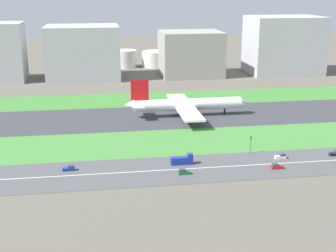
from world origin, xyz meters
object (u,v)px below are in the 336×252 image
(car_5, at_px, (277,167))
(hangar_building, at_px, (83,52))
(cargo_warehouse, at_px, (284,45))
(car_0, at_px, (69,168))
(fuel_tank_centre, at_px, (156,59))
(car_6, at_px, (281,157))
(traffic_light, at_px, (251,143))
(airliner, at_px, (185,104))
(car_2, at_px, (184,172))
(car_3, at_px, (335,153))
(fuel_tank_west, at_px, (125,59))
(truck_0, at_px, (182,160))
(office_tower, at_px, (191,54))
(fuel_tank_east, at_px, (197,58))

(car_5, relative_size, hangar_building, 0.09)
(car_5, relative_size, cargo_warehouse, 0.08)
(car_0, height_order, fuel_tank_centre, fuel_tank_centre)
(car_6, bearing_deg, traffic_light, 140.86)
(airliner, distance_m, car_2, 79.66)
(hangar_building, bearing_deg, car_0, -90.91)
(car_5, relative_size, fuel_tank_centre, 0.19)
(car_3, relative_size, fuel_tank_west, 0.24)
(airliner, bearing_deg, traffic_light, -75.48)
(hangar_building, xyz_separation_m, cargo_warehouse, (151.65, 0.00, 2.53))
(cargo_warehouse, bearing_deg, hangar_building, 180.00)
(car_0, height_order, fuel_tank_west, fuel_tank_west)
(car_2, relative_size, hangar_building, 0.09)
(cargo_warehouse, bearing_deg, truck_0, -121.68)
(car_6, xyz_separation_m, traffic_light, (-9.82, 7.99, 3.37))
(office_tower, xyz_separation_m, fuel_tank_west, (-45.77, 45.00, -9.33))
(truck_0, distance_m, car_5, 35.03)
(hangar_building, height_order, office_tower, hangar_building)
(cargo_warehouse, bearing_deg, traffic_light, -115.48)
(truck_0, height_order, fuel_tank_west, fuel_tank_west)
(car_6, bearing_deg, car_5, -119.59)
(car_0, distance_m, fuel_tank_west, 229.97)
(car_6, relative_size, fuel_tank_centre, 0.19)
(airliner, height_order, car_6, airliner)
(car_3, relative_size, fuel_tank_east, 0.22)
(car_2, relative_size, car_0, 1.00)
(airliner, xyz_separation_m, car_3, (48.14, -68.00, -5.31))
(car_3, bearing_deg, car_6, 180.00)
(fuel_tank_east, bearing_deg, car_6, -93.92)
(car_3, bearing_deg, traffic_light, 166.22)
(airliner, relative_size, car_6, 14.77)
(car_6, bearing_deg, car_2, -166.18)
(hangar_building, bearing_deg, office_tower, 0.00)
(car_6, xyz_separation_m, office_tower, (0.65, 182.00, 15.48))
(airliner, relative_size, car_3, 14.77)
(car_5, relative_size, fuel_tank_east, 0.22)
(airliner, distance_m, car_6, 72.77)
(car_0, bearing_deg, office_tower, 65.72)
(fuel_tank_east, bearing_deg, truck_0, -103.57)
(airliner, distance_m, fuel_tank_centre, 159.09)
(car_3, xyz_separation_m, fuel_tank_west, (-67.89, 227.00, 6.15))
(airliner, bearing_deg, cargo_warehouse, 49.18)
(office_tower, height_order, fuel_tank_east, office_tower)
(car_5, bearing_deg, traffic_light, -77.02)
(traffic_light, relative_size, hangar_building, 0.14)
(car_2, bearing_deg, cargo_warehouse, -120.64)
(truck_0, distance_m, office_tower, 186.90)
(car_6, xyz_separation_m, cargo_warehouse, (73.09, 182.00, 20.57))
(truck_0, distance_m, fuel_tank_east, 233.56)
(car_2, bearing_deg, car_6, -166.18)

